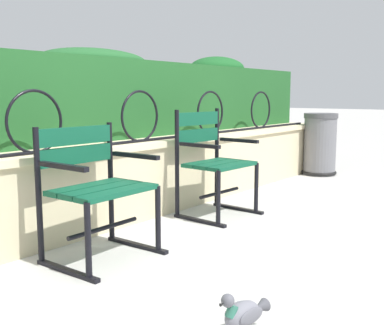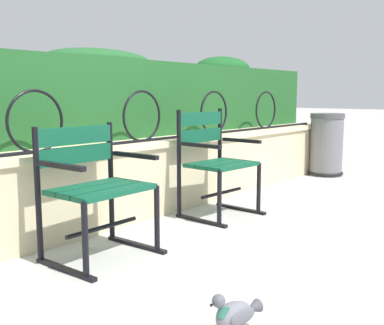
% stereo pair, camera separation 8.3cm
% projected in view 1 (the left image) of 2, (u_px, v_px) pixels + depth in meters
% --- Properties ---
extents(ground_plane, '(60.00, 60.00, 0.00)m').
position_uv_depth(ground_plane, '(208.00, 243.00, 3.25)').
color(ground_plane, '#B7B5AF').
extents(stone_wall, '(6.84, 0.41, 0.63)m').
position_uv_depth(stone_wall, '(117.00, 182.00, 3.75)').
color(stone_wall, beige).
rests_on(stone_wall, ground).
extents(iron_arch_fence, '(6.31, 0.02, 0.42)m').
position_uv_depth(iron_arch_fence, '(98.00, 122.00, 3.45)').
color(iron_arch_fence, black).
rests_on(iron_arch_fence, stone_wall).
extents(hedge_row, '(6.70, 0.64, 0.82)m').
position_uv_depth(hedge_row, '(75.00, 95.00, 3.96)').
color(hedge_row, '#1E5123').
rests_on(hedge_row, stone_wall).
extents(park_chair_left, '(0.63, 0.53, 0.83)m').
position_uv_depth(park_chair_left, '(94.00, 185.00, 2.92)').
color(park_chair_left, '#0F4C33').
rests_on(park_chair_left, ground).
extents(park_chair_right, '(0.60, 0.55, 0.89)m').
position_uv_depth(park_chair_right, '(213.00, 160.00, 3.96)').
color(park_chair_right, '#0F4C33').
rests_on(park_chair_right, ground).
extents(pigeon_far_side, '(0.29, 0.13, 0.22)m').
position_uv_depth(pigeon_far_side, '(243.00, 313.00, 1.97)').
color(pigeon_far_side, slate).
rests_on(pigeon_far_side, ground).
extents(trash_bin, '(0.44, 0.44, 0.78)m').
position_uv_depth(trash_bin, '(320.00, 146.00, 5.98)').
color(trash_bin, slate).
rests_on(trash_bin, ground).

